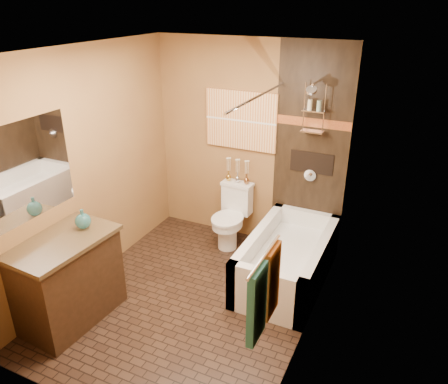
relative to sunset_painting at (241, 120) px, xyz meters
The scene contains 23 objects.
floor 2.14m from the sunset_painting, 86.60° to the right, with size 3.00×3.00×0.00m, color black.
wall_left 1.87m from the sunset_painting, 127.02° to the right, with size 0.02×3.00×2.50m, color olive.
wall_right 1.98m from the sunset_painting, 48.88° to the right, with size 0.02×3.00×2.50m, color olive.
wall_back 0.31m from the sunset_painting, 15.93° to the left, with size 2.40×0.02×2.50m, color olive.
wall_front 2.99m from the sunset_painting, 88.31° to the right, with size 2.40×0.02×2.50m, color olive.
ceiling 1.76m from the sunset_painting, 86.60° to the right, with size 3.00×3.00×0.00m, color silver.
alcove_tile_back 0.91m from the sunset_painting, ahead, with size 0.85×0.01×2.50m, color black.
alcove_tile_right 1.50m from the sunset_painting, 29.61° to the right, with size 0.01×1.50×2.50m, color black.
mosaic_band_back 0.87m from the sunset_painting, ahead, with size 0.85×0.01×0.10m, color maroon.
mosaic_band_right 1.46m from the sunset_painting, 29.81° to the right, with size 0.01×1.50×0.10m, color maroon.
alcove_niche 0.97m from the sunset_painting, ahead, with size 0.50×0.01×0.25m, color black.
shower_fixtures 0.90m from the sunset_painting, ahead, with size 0.24×0.33×1.16m.
curtain_rod 0.99m from the sunset_painting, 56.08° to the right, with size 0.03×0.03×1.55m, color silver.
towel_bar 2.81m from the sunset_painting, 63.89° to the right, with size 0.02×0.02×0.55m, color silver.
towel_teal 2.96m from the sunset_painting, 64.83° to the right, with size 0.05×0.22×0.52m, color #216771.
towel_rust 2.73m from the sunset_painting, 62.48° to the right, with size 0.05×0.22×0.52m, color brown.
sunset_painting is the anchor object (origin of this frame).
vanity_mirror 2.47m from the sunset_painting, 116.45° to the right, with size 0.01×1.00×0.90m, color white.
bathtub 1.76m from the sunset_painting, 39.24° to the right, with size 0.80×1.50×0.55m.
toilet 1.19m from the sunset_painting, 90.00° to the right, with size 0.40×0.59×0.77m.
vanity 2.61m from the sunset_painting, 110.73° to the right, with size 0.67×1.03×0.88m.
teal_bottle 2.18m from the sunset_painting, 111.98° to the right, with size 0.15×0.15×0.24m, color #256C6F, non-canonical shape.
bud_vases 0.62m from the sunset_painting, 90.00° to the right, with size 0.31×0.06×0.30m.
Camera 1 is at (1.90, -3.21, 2.91)m, focal length 35.00 mm.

